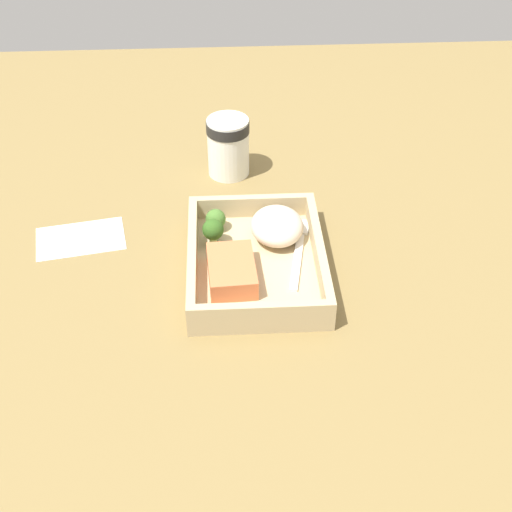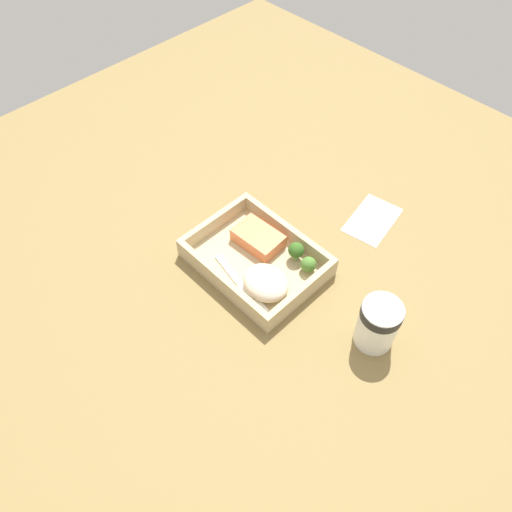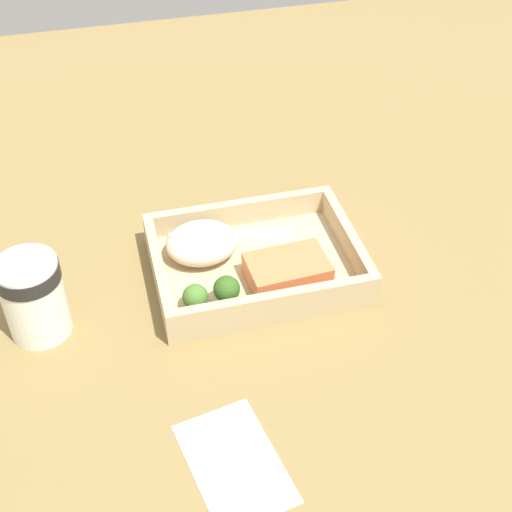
# 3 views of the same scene
# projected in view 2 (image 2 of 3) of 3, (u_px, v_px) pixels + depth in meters

# --- Properties ---
(ground_plane) EXTENTS (1.60, 1.60, 0.02)m
(ground_plane) POSITION_uv_depth(u_px,v_px,m) (256.00, 267.00, 0.99)
(ground_plane) COLOR olive
(takeout_tray) EXTENTS (0.25, 0.19, 0.01)m
(takeout_tray) POSITION_uv_depth(u_px,v_px,m) (256.00, 263.00, 0.98)
(takeout_tray) COLOR tan
(takeout_tray) RESTS_ON ground_plane
(tray_rim) EXTENTS (0.25, 0.19, 0.03)m
(tray_rim) POSITION_uv_depth(u_px,v_px,m) (256.00, 255.00, 0.96)
(tray_rim) COLOR tan
(tray_rim) RESTS_ON takeout_tray
(salmon_fillet) EXTENTS (0.10, 0.07, 0.03)m
(salmon_fillet) POSITION_uv_depth(u_px,v_px,m) (258.00, 238.00, 0.99)
(salmon_fillet) COLOR #DC7243
(salmon_fillet) RESTS_ON takeout_tray
(mashed_potatoes) EXTENTS (0.09, 0.08, 0.04)m
(mashed_potatoes) POSITION_uv_depth(u_px,v_px,m) (266.00, 283.00, 0.92)
(mashed_potatoes) COLOR beige
(mashed_potatoes) RESTS_ON takeout_tray
(broccoli_floret_1) EXTENTS (0.03, 0.03, 0.04)m
(broccoli_floret_1) POSITION_uv_depth(u_px,v_px,m) (296.00, 250.00, 0.96)
(broccoli_floret_1) COLOR #8BAD66
(broccoli_floret_1) RESTS_ON takeout_tray
(broccoli_floret_2) EXTENTS (0.03, 0.03, 0.03)m
(broccoli_floret_2) POSITION_uv_depth(u_px,v_px,m) (308.00, 264.00, 0.95)
(broccoli_floret_2) COLOR #799E59
(broccoli_floret_2) RESTS_ON takeout_tray
(fork) EXTENTS (0.16, 0.05, 0.00)m
(fork) POSITION_uv_depth(u_px,v_px,m) (243.00, 288.00, 0.93)
(fork) COLOR white
(fork) RESTS_ON takeout_tray
(paper_cup) EXTENTS (0.07, 0.07, 0.10)m
(paper_cup) POSITION_uv_depth(u_px,v_px,m) (378.00, 322.00, 0.84)
(paper_cup) COLOR white
(paper_cup) RESTS_ON ground_plane
(receipt_slip) EXTENTS (0.10, 0.14, 0.00)m
(receipt_slip) POSITION_uv_depth(u_px,v_px,m) (372.00, 220.00, 1.06)
(receipt_slip) COLOR white
(receipt_slip) RESTS_ON ground_plane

